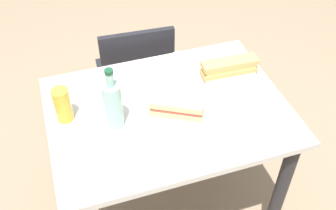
# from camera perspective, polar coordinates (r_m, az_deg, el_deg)

# --- Properties ---
(ground_plane) EXTENTS (8.00, 8.00, 0.00)m
(ground_plane) POSITION_cam_1_polar(r_m,az_deg,el_deg) (2.29, 0.00, -14.32)
(ground_plane) COLOR #8C755B
(dining_table) EXTENTS (1.00, 0.74, 0.76)m
(dining_table) POSITION_cam_1_polar(r_m,az_deg,el_deg) (1.80, 0.00, -3.65)
(dining_table) COLOR beige
(dining_table) RESTS_ON ground
(chair_far) EXTENTS (0.42, 0.42, 0.85)m
(chair_far) POSITION_cam_1_polar(r_m,az_deg,el_deg) (2.29, -4.51, 3.86)
(chair_far) COLOR black
(chair_far) RESTS_ON ground
(plate_near) EXTENTS (0.25, 0.25, 0.01)m
(plate_near) POSITION_cam_1_polar(r_m,az_deg,el_deg) (1.66, 1.21, -1.40)
(plate_near) COLOR silver
(plate_near) RESTS_ON dining_table
(baguette_sandwich_near) EXTENTS (0.22, 0.17, 0.07)m
(baguette_sandwich_near) POSITION_cam_1_polar(r_m,az_deg,el_deg) (1.63, 1.23, -0.37)
(baguette_sandwich_near) COLOR #DBB77A
(baguette_sandwich_near) RESTS_ON plate_near
(knife_near) EXTENTS (0.17, 0.09, 0.01)m
(knife_near) POSITION_cam_1_polar(r_m,az_deg,el_deg) (1.69, 1.15, 0.20)
(knife_near) COLOR silver
(knife_near) RESTS_ON plate_near
(plate_far) EXTENTS (0.25, 0.25, 0.01)m
(plate_far) POSITION_cam_1_polar(r_m,az_deg,el_deg) (1.88, 8.55, 4.40)
(plate_far) COLOR silver
(plate_far) RESTS_ON dining_table
(baguette_sandwich_far) EXTENTS (0.26, 0.08, 0.07)m
(baguette_sandwich_far) POSITION_cam_1_polar(r_m,az_deg,el_deg) (1.86, 8.68, 5.40)
(baguette_sandwich_far) COLOR tan
(baguette_sandwich_far) RESTS_ON plate_far
(knife_far) EXTENTS (0.18, 0.05, 0.01)m
(knife_far) POSITION_cam_1_polar(r_m,az_deg,el_deg) (1.91, 7.63, 5.66)
(knife_far) COLOR silver
(knife_far) RESTS_ON plate_far
(water_bottle) EXTENTS (0.07, 0.07, 0.28)m
(water_bottle) POSITION_cam_1_polar(r_m,az_deg,el_deg) (1.57, -7.80, 0.09)
(water_bottle) COLOR #99C6B7
(water_bottle) RESTS_ON dining_table
(beer_glass) EXTENTS (0.07, 0.07, 0.15)m
(beer_glass) POSITION_cam_1_polar(r_m,az_deg,el_deg) (1.66, -14.68, 0.01)
(beer_glass) COLOR gold
(beer_glass) RESTS_ON dining_table
(olive_bowl) EXTENTS (0.10, 0.10, 0.03)m
(olive_bowl) POSITION_cam_1_polar(r_m,az_deg,el_deg) (1.93, 1.77, 6.41)
(olive_bowl) COLOR silver
(olive_bowl) RESTS_ON dining_table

